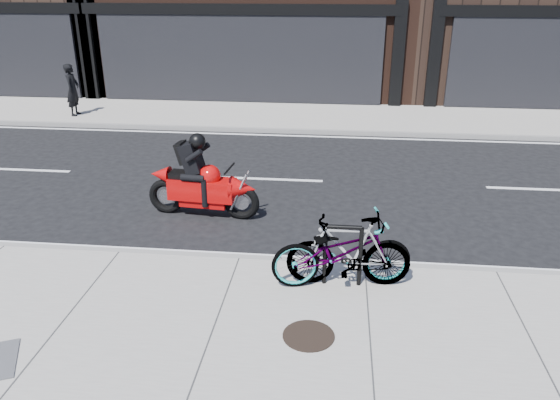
# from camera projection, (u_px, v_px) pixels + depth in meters

# --- Properties ---
(ground) EXTENTS (120.00, 120.00, 0.00)m
(ground) POSITION_uv_depth(u_px,v_px,m) (257.00, 215.00, 10.63)
(ground) COLOR black
(ground) RESTS_ON ground
(sidewalk_near) EXTENTS (60.00, 6.00, 0.13)m
(sidewalk_near) POSITION_uv_depth(u_px,v_px,m) (191.00, 394.00, 6.02)
(sidewalk_near) COLOR gray
(sidewalk_near) RESTS_ON ground
(sidewalk_far) EXTENTS (60.00, 3.50, 0.13)m
(sidewalk_far) POSITION_uv_depth(u_px,v_px,m) (292.00, 116.00, 17.72)
(sidewalk_far) COLOR gray
(sidewalk_far) RESTS_ON ground
(bike_rack) EXTENTS (0.57, 0.07, 0.95)m
(bike_rack) POSITION_uv_depth(u_px,v_px,m) (343.00, 250.00, 7.82)
(bike_rack) COLOR black
(bike_rack) RESTS_ON sidewalk_near
(bicycle_front) EXTENTS (2.14, 1.11, 1.07)m
(bicycle_front) POSITION_uv_depth(u_px,v_px,m) (342.00, 251.00, 7.83)
(bicycle_front) COLOR gray
(bicycle_front) RESTS_ON sidewalk_near
(bicycle_rear) EXTENTS (1.82, 0.60, 1.08)m
(bicycle_rear) POSITION_uv_depth(u_px,v_px,m) (349.00, 251.00, 7.82)
(bicycle_rear) COLOR gray
(bicycle_rear) RESTS_ON sidewalk_near
(motorcycle) EXTENTS (2.22, 0.65, 1.66)m
(motorcycle) POSITION_uv_depth(u_px,v_px,m) (207.00, 183.00, 10.34)
(motorcycle) COLOR black
(motorcycle) RESTS_ON ground
(pedestrian) EXTENTS (0.43, 0.62, 1.62)m
(pedestrian) POSITION_uv_depth(u_px,v_px,m) (73.00, 90.00, 17.30)
(pedestrian) COLOR black
(pedestrian) RESTS_ON sidewalk_far
(manhole_cover) EXTENTS (0.67, 0.67, 0.02)m
(manhole_cover) POSITION_uv_depth(u_px,v_px,m) (309.00, 336.00, 6.87)
(manhole_cover) COLOR black
(manhole_cover) RESTS_ON sidewalk_near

